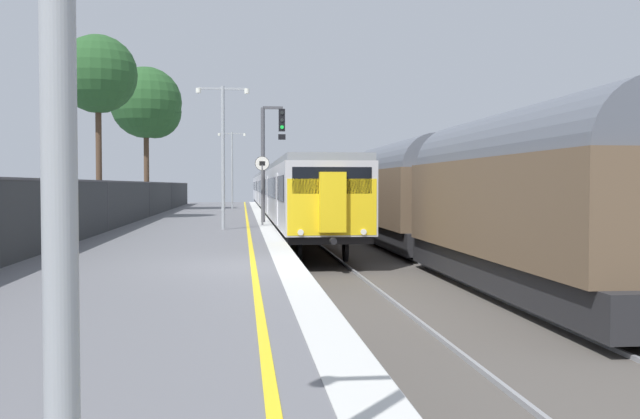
{
  "coord_description": "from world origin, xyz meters",
  "views": [
    {
      "loc": [
        -0.57,
        -14.84,
        1.69
      ],
      "look_at": [
        1.82,
        7.06,
        0.92
      ],
      "focal_mm": 40.04,
      "sensor_mm": 36.0,
      "label": 1
    }
  ],
  "objects_px": {
    "signal_gantry": "(269,150)",
    "background_tree_centre": "(97,76)",
    "platform_lamp_far": "(232,163)",
    "freight_train_adjacent_track": "(444,193)",
    "platform_lamp_mid": "(223,145)",
    "background_tree_left": "(149,106)",
    "speed_limit_sign": "(262,182)",
    "commuter_train_at_platform": "(279,191)"
  },
  "relations": [
    {
      "from": "commuter_train_at_platform",
      "to": "speed_limit_sign",
      "type": "xyz_separation_m",
      "value": [
        -1.85,
        -22.36,
        0.55
      ]
    },
    {
      "from": "platform_lamp_far",
      "to": "background_tree_centre",
      "type": "height_order",
      "value": "background_tree_centre"
    },
    {
      "from": "signal_gantry",
      "to": "background_tree_centre",
      "type": "relative_size",
      "value": 0.59
    },
    {
      "from": "commuter_train_at_platform",
      "to": "speed_limit_sign",
      "type": "relative_size",
      "value": 21.68
    },
    {
      "from": "freight_train_adjacent_track",
      "to": "speed_limit_sign",
      "type": "distance_m",
      "value": 8.78
    },
    {
      "from": "background_tree_centre",
      "to": "freight_train_adjacent_track",
      "type": "bearing_deg",
      "value": -41.65
    },
    {
      "from": "signal_gantry",
      "to": "platform_lamp_far",
      "type": "bearing_deg",
      "value": 95.64
    },
    {
      "from": "freight_train_adjacent_track",
      "to": "platform_lamp_far",
      "type": "height_order",
      "value": "platform_lamp_far"
    },
    {
      "from": "platform_lamp_far",
      "to": "background_tree_centre",
      "type": "bearing_deg",
      "value": -110.88
    },
    {
      "from": "signal_gantry",
      "to": "background_tree_left",
      "type": "distance_m",
      "value": 17.88
    },
    {
      "from": "signal_gantry",
      "to": "background_tree_centre",
      "type": "bearing_deg",
      "value": 158.85
    },
    {
      "from": "signal_gantry",
      "to": "speed_limit_sign",
      "type": "height_order",
      "value": "signal_gantry"
    },
    {
      "from": "freight_train_adjacent_track",
      "to": "speed_limit_sign",
      "type": "xyz_separation_m",
      "value": [
        -5.85,
        6.54,
        0.42
      ]
    },
    {
      "from": "signal_gantry",
      "to": "speed_limit_sign",
      "type": "distance_m",
      "value": 2.81
    },
    {
      "from": "platform_lamp_mid",
      "to": "background_tree_left",
      "type": "xyz_separation_m",
      "value": [
        -5.38,
        20.81,
        3.69
      ]
    },
    {
      "from": "platform_lamp_mid",
      "to": "background_tree_centre",
      "type": "bearing_deg",
      "value": 127.56
    },
    {
      "from": "background_tree_centre",
      "to": "platform_lamp_mid",
      "type": "bearing_deg",
      "value": -52.44
    },
    {
      "from": "signal_gantry",
      "to": "speed_limit_sign",
      "type": "relative_size",
      "value": 1.81
    },
    {
      "from": "platform_lamp_far",
      "to": "freight_train_adjacent_track",
      "type": "bearing_deg",
      "value": -75.34
    },
    {
      "from": "speed_limit_sign",
      "to": "platform_lamp_mid",
      "type": "relative_size",
      "value": 0.53
    },
    {
      "from": "freight_train_adjacent_track",
      "to": "background_tree_left",
      "type": "distance_m",
      "value": 28.47
    },
    {
      "from": "freight_train_adjacent_track",
      "to": "platform_lamp_mid",
      "type": "relative_size",
      "value": 4.79
    },
    {
      "from": "freight_train_adjacent_track",
      "to": "platform_lamp_mid",
      "type": "height_order",
      "value": "platform_lamp_mid"
    },
    {
      "from": "background_tree_left",
      "to": "commuter_train_at_platform",
      "type": "bearing_deg",
      "value": 24.76
    },
    {
      "from": "signal_gantry",
      "to": "background_tree_left",
      "type": "height_order",
      "value": "background_tree_left"
    },
    {
      "from": "commuter_train_at_platform",
      "to": "background_tree_centre",
      "type": "xyz_separation_m",
      "value": [
        -9.56,
        -16.83,
        5.59
      ]
    },
    {
      "from": "commuter_train_at_platform",
      "to": "signal_gantry",
      "type": "bearing_deg",
      "value": -94.24
    },
    {
      "from": "freight_train_adjacent_track",
      "to": "speed_limit_sign",
      "type": "height_order",
      "value": "freight_train_adjacent_track"
    },
    {
      "from": "freight_train_adjacent_track",
      "to": "platform_lamp_far",
      "type": "xyz_separation_m",
      "value": [
        -7.39,
        28.24,
        1.82
      ]
    },
    {
      "from": "commuter_train_at_platform",
      "to": "platform_lamp_mid",
      "type": "relative_size",
      "value": 11.53
    },
    {
      "from": "signal_gantry",
      "to": "background_tree_left",
      "type": "relative_size",
      "value": 0.55
    },
    {
      "from": "platform_lamp_far",
      "to": "background_tree_centre",
      "type": "relative_size",
      "value": 0.62
    },
    {
      "from": "platform_lamp_mid",
      "to": "background_tree_left",
      "type": "bearing_deg",
      "value": 104.51
    },
    {
      "from": "background_tree_centre",
      "to": "platform_lamp_far",
      "type": "bearing_deg",
      "value": 69.12
    },
    {
      "from": "freight_train_adjacent_track",
      "to": "signal_gantry",
      "type": "bearing_deg",
      "value": 121.54
    },
    {
      "from": "speed_limit_sign",
      "to": "platform_lamp_mid",
      "type": "distance_m",
      "value": 3.25
    },
    {
      "from": "signal_gantry",
      "to": "background_tree_left",
      "type": "xyz_separation_m",
      "value": [
        -7.29,
        15.91,
        3.65
      ]
    },
    {
      "from": "freight_train_adjacent_track",
      "to": "background_tree_centre",
      "type": "relative_size",
      "value": 2.92
    },
    {
      "from": "signal_gantry",
      "to": "background_tree_centre",
      "type": "height_order",
      "value": "background_tree_centre"
    },
    {
      "from": "freight_train_adjacent_track",
      "to": "signal_gantry",
      "type": "relative_size",
      "value": 4.98
    },
    {
      "from": "background_tree_left",
      "to": "freight_train_adjacent_track",
      "type": "bearing_deg",
      "value": -62.79
    },
    {
      "from": "commuter_train_at_platform",
      "to": "background_tree_centre",
      "type": "relative_size",
      "value": 7.04
    }
  ]
}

